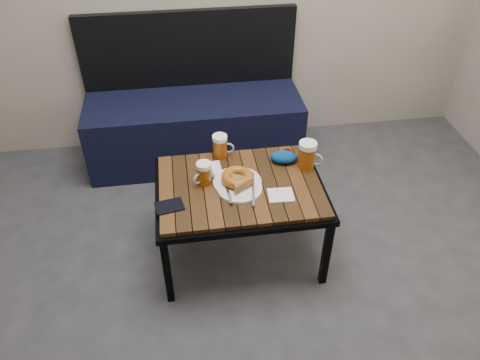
{
  "coord_description": "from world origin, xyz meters",
  "views": [
    {
      "loc": [
        -0.07,
        -0.95,
        1.94
      ],
      "look_at": [
        0.19,
        0.82,
        0.5
      ],
      "focal_mm": 35.0,
      "sensor_mm": 36.0,
      "label": 1
    }
  ],
  "objects": [
    {
      "name": "beer_mug_right",
      "position": [
        0.55,
        0.92,
        0.55
      ],
      "size": [
        0.14,
        0.12,
        0.15
      ],
      "rotation": [
        0.0,
        0.0,
        -0.59
      ],
      "color": "#8B410B",
      "rests_on": "cafe_table"
    },
    {
      "name": "knit_pouch",
      "position": [
        0.44,
        0.98,
        0.5
      ],
      "size": [
        0.16,
        0.12,
        0.06
      ],
      "primitive_type": "ellipsoid",
      "rotation": [
        0.0,
        0.0,
        -0.24
      ],
      "color": "navy",
      "rests_on": "cafe_table"
    },
    {
      "name": "passport_burgundy",
      "position": [
        0.47,
        1.01,
        0.47
      ],
      "size": [
        0.12,
        0.15,
        0.01
      ],
      "primitive_type": "cube",
      "rotation": [
        0.0,
        0.0,
        0.31
      ],
      "color": "black",
      "rests_on": "cafe_table"
    },
    {
      "name": "beer_mug_centre",
      "position": [
        0.12,
        1.08,
        0.54
      ],
      "size": [
        0.12,
        0.09,
        0.13
      ],
      "rotation": [
        0.0,
        0.0,
        -0.18
      ],
      "color": "#8B410B",
      "rests_on": "cafe_table"
    },
    {
      "name": "napkin_left",
      "position": [
        0.05,
        0.96,
        0.48
      ],
      "size": [
        0.13,
        0.16,
        0.01
      ],
      "rotation": [
        0.0,
        0.0,
        0.06
      ],
      "color": "white",
      "rests_on": "cafe_table"
    },
    {
      "name": "bench",
      "position": [
        0.02,
        1.76,
        0.27
      ],
      "size": [
        1.4,
        0.5,
        0.95
      ],
      "color": "black",
      "rests_on": "ground"
    },
    {
      "name": "passport_navy",
      "position": [
        -0.17,
        0.71,
        0.48
      ],
      "size": [
        0.15,
        0.12,
        0.01
      ],
      "primitive_type": "cube",
      "rotation": [
        0.0,
        0.0,
        -1.38
      ],
      "color": "black",
      "rests_on": "cafe_table"
    },
    {
      "name": "napkin_right",
      "position": [
        0.37,
        0.71,
        0.48
      ],
      "size": [
        0.13,
        0.11,
        0.01
      ],
      "rotation": [
        0.0,
        0.0,
        -0.05
      ],
      "color": "white",
      "rests_on": "cafe_table"
    },
    {
      "name": "cafe_table",
      "position": [
        0.19,
        0.82,
        0.43
      ],
      "size": [
        0.84,
        0.62,
        0.47
      ],
      "color": "black",
      "rests_on": "ground"
    },
    {
      "name": "plate_bagel",
      "position": [
        0.17,
        0.83,
        0.5
      ],
      "size": [
        0.24,
        0.31,
        0.07
      ],
      "color": "white",
      "rests_on": "cafe_table"
    },
    {
      "name": "plate_pie",
      "position": [
        0.18,
        0.78,
        0.5
      ],
      "size": [
        0.22,
        0.22,
        0.06
      ],
      "color": "white",
      "rests_on": "cafe_table"
    },
    {
      "name": "beer_mug_left",
      "position": [
        0.01,
        0.86,
        0.53
      ],
      "size": [
        0.11,
        0.1,
        0.12
      ],
      "rotation": [
        0.0,
        0.0,
        3.8
      ],
      "color": "#8B410B",
      "rests_on": "cafe_table"
    }
  ]
}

